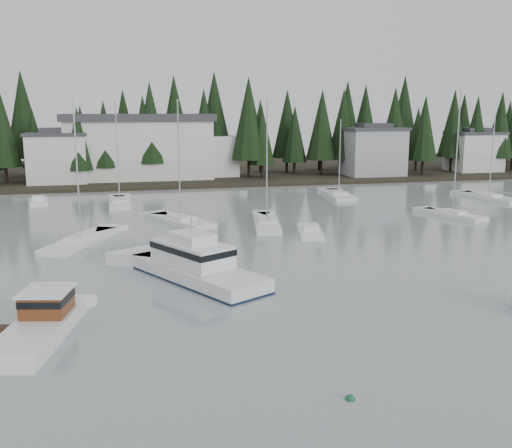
{
  "coord_description": "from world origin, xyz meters",
  "views": [
    {
      "loc": [
        -7.95,
        -17.52,
        11.88
      ],
      "look_at": [
        2.82,
        28.43,
        2.5
      ],
      "focal_mm": 40.0,
      "sensor_mm": 36.0,
      "label": 1
    }
  ],
  "objects_px": {
    "cabin_cruiser_center": "(196,269)",
    "sailboat_3": "(452,216)",
    "sailboat_0": "(489,198)",
    "sailboat_8": "(181,222)",
    "runabout_1": "(310,233)",
    "house_west": "(58,157)",
    "sailboat_6": "(267,224)",
    "sailboat_1": "(120,204)",
    "harbor_inn": "(152,147)",
    "sailboat_7": "(339,196)",
    "sailboat_5": "(82,243)",
    "house_east_b": "(474,151)",
    "house_east_a": "(373,150)",
    "runabout_3": "(39,203)",
    "lobster_boat_brown": "(38,327)"
  },
  "relations": [
    {
      "from": "cabin_cruiser_center",
      "to": "sailboat_3",
      "type": "height_order",
      "value": "sailboat_3"
    },
    {
      "from": "sailboat_0",
      "to": "sailboat_8",
      "type": "distance_m",
      "value": 43.71
    },
    {
      "from": "sailboat_8",
      "to": "runabout_1",
      "type": "height_order",
      "value": "sailboat_8"
    },
    {
      "from": "house_west",
      "to": "cabin_cruiser_center",
      "type": "bearing_deg",
      "value": -75.46
    },
    {
      "from": "sailboat_6",
      "to": "runabout_1",
      "type": "xyz_separation_m",
      "value": [
        2.96,
        -5.67,
        0.06
      ]
    },
    {
      "from": "sailboat_3",
      "to": "sailboat_8",
      "type": "bearing_deg",
      "value": 64.78
    },
    {
      "from": "sailboat_0",
      "to": "sailboat_1",
      "type": "height_order",
      "value": "sailboat_1"
    },
    {
      "from": "harbor_inn",
      "to": "sailboat_7",
      "type": "bearing_deg",
      "value": -45.27
    },
    {
      "from": "sailboat_5",
      "to": "sailboat_6",
      "type": "xyz_separation_m",
      "value": [
        18.58,
        4.42,
        0.01
      ]
    },
    {
      "from": "house_west",
      "to": "cabin_cruiser_center",
      "type": "relative_size",
      "value": 0.77
    },
    {
      "from": "house_east_b",
      "to": "sailboat_5",
      "type": "distance_m",
      "value": 83.0
    },
    {
      "from": "house_east_a",
      "to": "runabout_1",
      "type": "distance_m",
      "value": 51.33
    },
    {
      "from": "house_east_b",
      "to": "sailboat_3",
      "type": "distance_m",
      "value": 50.13
    },
    {
      "from": "house_west",
      "to": "sailboat_5",
      "type": "distance_m",
      "value": 44.19
    },
    {
      "from": "cabin_cruiser_center",
      "to": "sailboat_1",
      "type": "relative_size",
      "value": 0.91
    },
    {
      "from": "house_east_a",
      "to": "sailboat_5",
      "type": "height_order",
      "value": "sailboat_5"
    },
    {
      "from": "sailboat_0",
      "to": "runabout_3",
      "type": "xyz_separation_m",
      "value": [
        -59.76,
        9.7,
        0.07
      ]
    },
    {
      "from": "cabin_cruiser_center",
      "to": "sailboat_1",
      "type": "bearing_deg",
      "value": -20.4
    },
    {
      "from": "harbor_inn",
      "to": "house_east_b",
      "type": "bearing_deg",
      "value": -2.2
    },
    {
      "from": "runabout_3",
      "to": "house_east_a",
      "type": "bearing_deg",
      "value": -79.73
    },
    {
      "from": "house_east_a",
      "to": "sailboat_0",
      "type": "xyz_separation_m",
      "value": [
        4.96,
        -27.31,
        -4.85
      ]
    },
    {
      "from": "harbor_inn",
      "to": "sailboat_8",
      "type": "relative_size",
      "value": 2.16
    },
    {
      "from": "sailboat_8",
      "to": "runabout_1",
      "type": "relative_size",
      "value": 2.1
    },
    {
      "from": "sailboat_8",
      "to": "sailboat_0",
      "type": "bearing_deg",
      "value": -107.51
    },
    {
      "from": "harbor_inn",
      "to": "sailboat_7",
      "type": "distance_m",
      "value": 35.44
    },
    {
      "from": "sailboat_8",
      "to": "sailboat_6",
      "type": "bearing_deg",
      "value": -138.06
    },
    {
      "from": "sailboat_6",
      "to": "sailboat_8",
      "type": "relative_size",
      "value": 1.0
    },
    {
      "from": "lobster_boat_brown",
      "to": "sailboat_1",
      "type": "distance_m",
      "value": 44.42
    },
    {
      "from": "sailboat_3",
      "to": "house_east_b",
      "type": "bearing_deg",
      "value": -54.79
    },
    {
      "from": "house_east_a",
      "to": "lobster_boat_brown",
      "type": "distance_m",
      "value": 81.16
    },
    {
      "from": "harbor_inn",
      "to": "runabout_1",
      "type": "height_order",
      "value": "harbor_inn"
    },
    {
      "from": "cabin_cruiser_center",
      "to": "lobster_boat_brown",
      "type": "bearing_deg",
      "value": 102.78
    },
    {
      "from": "sailboat_1",
      "to": "sailboat_3",
      "type": "bearing_deg",
      "value": -116.85
    },
    {
      "from": "harbor_inn",
      "to": "sailboat_8",
      "type": "height_order",
      "value": "sailboat_8"
    },
    {
      "from": "house_west",
      "to": "sailboat_6",
      "type": "xyz_separation_m",
      "value": [
        24.67,
        -39.11,
        -4.58
      ]
    },
    {
      "from": "house_east_b",
      "to": "sailboat_7",
      "type": "relative_size",
      "value": 0.84
    },
    {
      "from": "sailboat_5",
      "to": "sailboat_7",
      "type": "bearing_deg",
      "value": -32.01
    },
    {
      "from": "sailboat_1",
      "to": "runabout_1",
      "type": "bearing_deg",
      "value": -143.23
    },
    {
      "from": "house_west",
      "to": "runabout_3",
      "type": "bearing_deg",
      "value": -92.46
    },
    {
      "from": "harbor_inn",
      "to": "sailboat_5",
      "type": "distance_m",
      "value": 48.06
    },
    {
      "from": "sailboat_8",
      "to": "lobster_boat_brown",
      "type": "bearing_deg",
      "value": 133.05
    },
    {
      "from": "house_east_a",
      "to": "lobster_boat_brown",
      "type": "bearing_deg",
      "value": -126.98
    },
    {
      "from": "house_east_a",
      "to": "sailboat_0",
      "type": "relative_size",
      "value": 0.9
    },
    {
      "from": "house_east_a",
      "to": "cabin_cruiser_center",
      "type": "xyz_separation_m",
      "value": [
        -39.17,
        -56.21,
        -4.12
      ]
    },
    {
      "from": "lobster_boat_brown",
      "to": "sailboat_0",
      "type": "relative_size",
      "value": 0.76
    },
    {
      "from": "sailboat_6",
      "to": "sailboat_7",
      "type": "xyz_separation_m",
      "value": [
        14.99,
        17.6,
        -0.02
      ]
    },
    {
      "from": "cabin_cruiser_center",
      "to": "runabout_1",
      "type": "bearing_deg",
      "value": -74.76
    },
    {
      "from": "house_east_a",
      "to": "sailboat_0",
      "type": "distance_m",
      "value": 28.17
    },
    {
      "from": "sailboat_1",
      "to": "sailboat_8",
      "type": "relative_size",
      "value": 1.0
    },
    {
      "from": "sailboat_0",
      "to": "sailboat_3",
      "type": "bearing_deg",
      "value": 121.69
    }
  ]
}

